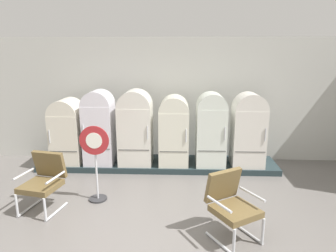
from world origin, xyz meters
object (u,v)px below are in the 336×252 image
object	(u,v)px
armchair_left	(44,179)
armchair_right	(231,203)
refrigerator_2	(135,125)
refrigerator_5	(248,128)
refrigerator_0	(68,129)
refrigerator_3	(174,128)
refrigerator_1	(99,125)
sign_stand	(96,163)
refrigerator_4	(211,127)

from	to	relation	value
armchair_left	armchair_right	distance (m)	3.03
refrigerator_2	armchair_left	bearing A→B (deg)	-124.13
refrigerator_5	armchair_right	distance (m)	2.65
armchair_right	armchair_left	bearing A→B (deg)	167.07
refrigerator_0	refrigerator_5	xyz separation A→B (m)	(3.97, -0.05, 0.09)
refrigerator_3	refrigerator_2	bearing A→B (deg)	-178.48
refrigerator_2	refrigerator_0	bearing A→B (deg)	179.34
refrigerator_1	armchair_right	size ratio (longest dim) A/B	1.72
armchair_left	refrigerator_2	bearing A→B (deg)	55.87
refrigerator_3	refrigerator_5	distance (m)	1.60
refrigerator_1	refrigerator_5	xyz separation A→B (m)	(3.25, -0.01, -0.02)
sign_stand	refrigerator_3	bearing A→B (deg)	49.93
refrigerator_1	refrigerator_4	bearing A→B (deg)	-0.09
refrigerator_5	sign_stand	distance (m)	3.30
refrigerator_0	refrigerator_2	xyz separation A→B (m)	(1.52, -0.02, 0.11)
refrigerator_1	armchair_left	xyz separation A→B (m)	(-0.46, -1.84, -0.47)
refrigerator_5	refrigerator_4	bearing A→B (deg)	179.64
refrigerator_2	refrigerator_4	distance (m)	1.65
refrigerator_0	refrigerator_4	bearing A→B (deg)	-0.84
refrigerator_1	refrigerator_2	world-z (taller)	refrigerator_2
refrigerator_3	armchair_left	size ratio (longest dim) A/B	1.60
refrigerator_1	armchair_left	distance (m)	1.95
refrigerator_2	armchair_left	world-z (taller)	refrigerator_2
refrigerator_1	refrigerator_2	bearing A→B (deg)	1.81
refrigerator_3	sign_stand	distance (m)	2.06
refrigerator_0	refrigerator_5	distance (m)	3.97
refrigerator_5	refrigerator_2	bearing A→B (deg)	179.20
refrigerator_2	armchair_right	world-z (taller)	refrigerator_2
refrigerator_0	refrigerator_5	size ratio (longest dim) A/B	0.90
sign_stand	refrigerator_1	bearing A→B (deg)	102.16
refrigerator_0	refrigerator_1	size ratio (longest dim) A/B	0.88
refrigerator_0	refrigerator_4	size ratio (longest dim) A/B	0.90
refrigerator_4	sign_stand	bearing A→B (deg)	-144.46
refrigerator_4	refrigerator_5	size ratio (longest dim) A/B	1.00
refrigerator_2	armchair_left	distance (m)	2.30
armchair_left	sign_stand	bearing A→B (deg)	21.96
armchair_left	sign_stand	world-z (taller)	sign_stand
refrigerator_4	sign_stand	xyz separation A→B (m)	(-2.12, -1.51, -0.28)
refrigerator_2	refrigerator_4	world-z (taller)	refrigerator_2
refrigerator_1	refrigerator_4	world-z (taller)	refrigerator_1
refrigerator_4	armchair_right	bearing A→B (deg)	-88.84
refrigerator_0	refrigerator_4	distance (m)	3.17
refrigerator_5	refrigerator_3	bearing A→B (deg)	177.98
armchair_right	refrigerator_3	bearing A→B (deg)	108.42
refrigerator_2	refrigerator_3	size ratio (longest dim) A/B	1.08
sign_stand	refrigerator_0	bearing A→B (deg)	123.91
refrigerator_0	refrigerator_4	world-z (taller)	refrigerator_4
refrigerator_4	refrigerator_3	bearing A→B (deg)	176.33
refrigerator_0	sign_stand	xyz separation A→B (m)	(1.05, -1.56, -0.19)
refrigerator_0	armchair_left	size ratio (longest dim) A/B	1.51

